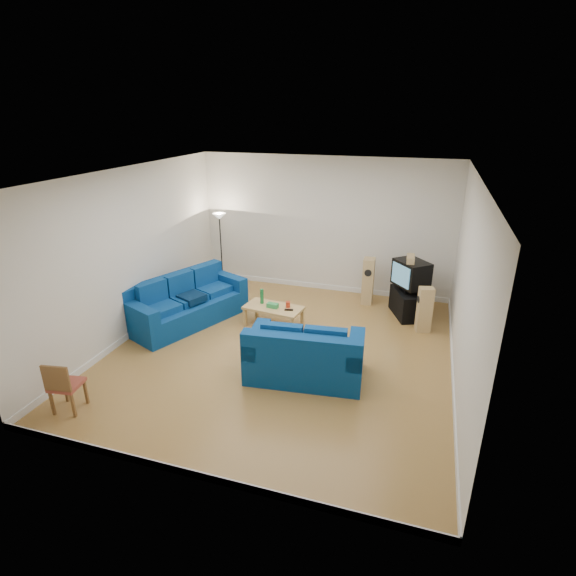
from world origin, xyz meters
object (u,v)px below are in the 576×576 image
(sofa_three_seat, at_px, (185,305))
(sofa_loveseat, at_px, (304,358))
(coffee_table, at_px, (273,309))
(tv_stand, at_px, (407,303))
(television, at_px, (411,274))

(sofa_three_seat, bearing_deg, sofa_loveseat, 88.64)
(coffee_table, bearing_deg, tv_stand, 27.49)
(sofa_three_seat, distance_m, television, 4.77)
(sofa_three_seat, relative_size, tv_stand, 2.93)
(sofa_three_seat, relative_size, coffee_table, 2.19)
(tv_stand, height_order, television, television)
(sofa_loveseat, height_order, coffee_table, sofa_loveseat)
(tv_stand, xyz_separation_m, television, (0.01, 0.04, 0.67))
(sofa_three_seat, bearing_deg, coffee_table, 123.05)
(coffee_table, height_order, tv_stand, tv_stand)
(sofa_loveseat, xyz_separation_m, tv_stand, (1.46, 3.00, -0.07))
(sofa_three_seat, xyz_separation_m, television, (4.42, 1.71, 0.59))
(sofa_loveseat, bearing_deg, television, 58.13)
(coffee_table, bearing_deg, television, 28.10)
(sofa_loveseat, distance_m, tv_stand, 3.34)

